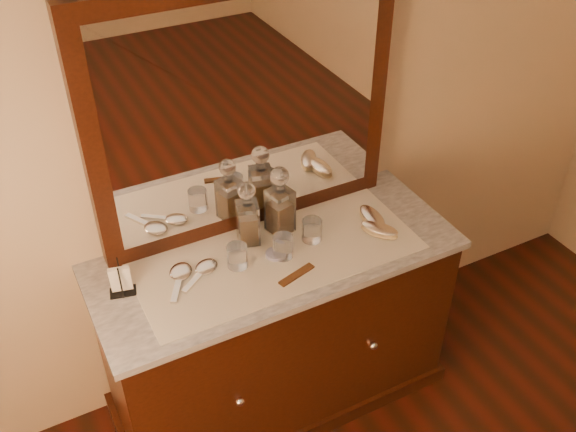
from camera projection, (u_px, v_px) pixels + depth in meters
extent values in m
plane|color=tan|center=(239.00, 94.00, 2.39)|extent=(4.50, 4.50, 0.00)
cube|color=black|center=(277.00, 331.00, 2.78)|extent=(1.40, 0.55, 0.82)
cube|color=black|center=(278.00, 386.00, 3.00)|extent=(1.46, 0.59, 0.08)
sphere|color=silver|center=(240.00, 402.00, 2.44)|extent=(0.04, 0.04, 0.04)
sphere|color=silver|center=(373.00, 345.00, 2.66)|extent=(0.04, 0.04, 0.04)
cube|color=silver|center=(276.00, 256.00, 2.52)|extent=(1.44, 0.59, 0.03)
cube|color=black|center=(245.00, 112.00, 2.38)|extent=(1.20, 0.08, 1.00)
cube|color=white|center=(249.00, 115.00, 2.36)|extent=(1.06, 0.01, 0.86)
cube|color=silver|center=(278.00, 256.00, 2.49)|extent=(1.10, 0.45, 0.00)
cylinder|color=white|center=(275.00, 254.00, 2.49)|extent=(0.09, 0.09, 0.01)
cube|color=#663312|center=(297.00, 275.00, 2.40)|extent=(0.16, 0.07, 0.01)
cube|color=black|center=(123.00, 292.00, 2.34)|extent=(0.10, 0.08, 0.01)
cylinder|color=black|center=(121.00, 283.00, 2.27)|extent=(0.01, 0.01, 0.14)
cylinder|color=black|center=(120.00, 273.00, 2.32)|extent=(0.01, 0.01, 0.14)
cube|color=white|center=(120.00, 279.00, 2.30)|extent=(0.08, 0.05, 0.11)
cube|color=#8F5714|center=(248.00, 228.00, 2.53)|extent=(0.09, 0.09, 0.12)
cube|color=white|center=(248.00, 223.00, 2.51)|extent=(0.10, 0.10, 0.18)
cylinder|color=white|center=(247.00, 201.00, 2.45)|extent=(0.04, 0.04, 0.03)
sphere|color=white|center=(246.00, 191.00, 2.42)|extent=(0.09, 0.09, 0.07)
cube|color=#8F5714|center=(280.00, 217.00, 2.58)|extent=(0.09, 0.09, 0.13)
cube|color=white|center=(280.00, 211.00, 2.56)|extent=(0.11, 0.11, 0.19)
cylinder|color=white|center=(280.00, 188.00, 2.50)|extent=(0.05, 0.05, 0.03)
sphere|color=white|center=(280.00, 176.00, 2.46)|extent=(0.09, 0.09, 0.07)
ellipsoid|color=tan|center=(379.00, 232.00, 2.59)|extent=(0.14, 0.17, 0.02)
ellipsoid|color=silver|center=(380.00, 228.00, 2.58)|extent=(0.14, 0.17, 0.02)
ellipsoid|color=tan|center=(372.00, 220.00, 2.65)|extent=(0.08, 0.17, 0.02)
ellipsoid|color=silver|center=(372.00, 216.00, 2.64)|extent=(0.08, 0.17, 0.02)
ellipsoid|color=silver|center=(181.00, 271.00, 2.41)|extent=(0.12, 0.13, 0.02)
cube|color=silver|center=(177.00, 290.00, 2.33)|extent=(0.09, 0.13, 0.01)
ellipsoid|color=silver|center=(207.00, 267.00, 2.43)|extent=(0.13, 0.12, 0.02)
cube|color=silver|center=(194.00, 282.00, 2.37)|extent=(0.12, 0.09, 0.01)
cylinder|color=white|center=(237.00, 256.00, 2.42)|extent=(0.08, 0.08, 0.09)
cylinder|color=white|center=(283.00, 246.00, 2.47)|extent=(0.08, 0.08, 0.09)
cylinder|color=white|center=(312.00, 230.00, 2.55)|extent=(0.08, 0.08, 0.09)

